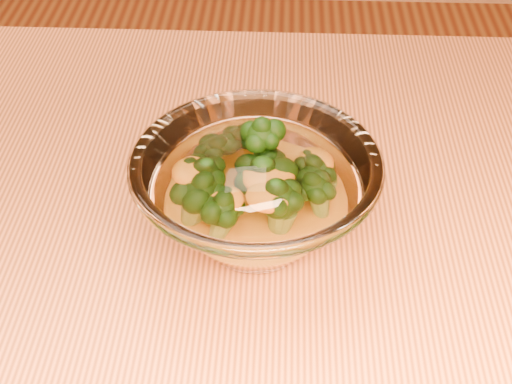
% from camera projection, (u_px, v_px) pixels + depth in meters
% --- Properties ---
extents(table, '(1.20, 0.80, 0.75)m').
position_uv_depth(table, '(171.00, 340.00, 0.66)').
color(table, '#D2733F').
rests_on(table, ground).
extents(glass_bowl, '(0.20, 0.20, 0.09)m').
position_uv_depth(glass_bowl, '(256.00, 196.00, 0.59)').
color(glass_bowl, white).
rests_on(glass_bowl, table).
extents(cheese_sauce, '(0.11, 0.11, 0.03)m').
position_uv_depth(cheese_sauce, '(256.00, 213.00, 0.60)').
color(cheese_sauce, orange).
rests_on(cheese_sauce, glass_bowl).
extents(broccoli_heap, '(0.13, 0.12, 0.08)m').
position_uv_depth(broccoli_heap, '(249.00, 182.00, 0.58)').
color(broccoli_heap, black).
rests_on(broccoli_heap, cheese_sauce).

